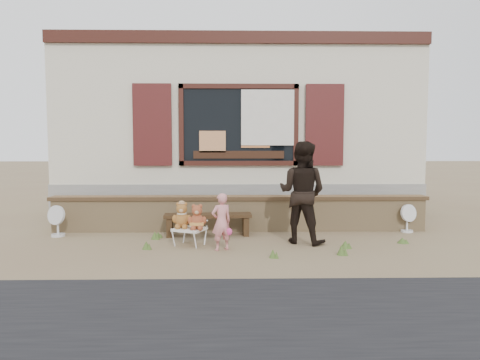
{
  "coord_description": "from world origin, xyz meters",
  "views": [
    {
      "loc": [
        -0.15,
        -7.04,
        1.6
      ],
      "look_at": [
        0.0,
        0.6,
        1.0
      ],
      "focal_mm": 32.0,
      "sensor_mm": 36.0,
      "label": 1
    }
  ],
  "objects_px": {
    "child": "(221,222)",
    "adult": "(302,192)",
    "teddy_bear_right": "(197,216)",
    "teddy_bear_left": "(182,215)",
    "bench": "(208,220)",
    "folding_chair": "(190,230)"
  },
  "relations": [
    {
      "from": "bench",
      "to": "teddy_bear_right",
      "type": "bearing_deg",
      "value": -102.39
    },
    {
      "from": "bench",
      "to": "teddy_bear_right",
      "type": "distance_m",
      "value": 0.84
    },
    {
      "from": "folding_chair",
      "to": "child",
      "type": "height_order",
      "value": "child"
    },
    {
      "from": "adult",
      "to": "folding_chair",
      "type": "bearing_deg",
      "value": 35.11
    },
    {
      "from": "teddy_bear_left",
      "to": "adult",
      "type": "height_order",
      "value": "adult"
    },
    {
      "from": "bench",
      "to": "child",
      "type": "relative_size",
      "value": 1.77
    },
    {
      "from": "folding_chair",
      "to": "teddy_bear_right",
      "type": "distance_m",
      "value": 0.27
    },
    {
      "from": "teddy_bear_left",
      "to": "teddy_bear_right",
      "type": "distance_m",
      "value": 0.28
    },
    {
      "from": "teddy_bear_left",
      "to": "bench",
      "type": "bearing_deg",
      "value": 84.47
    },
    {
      "from": "teddy_bear_right",
      "to": "adult",
      "type": "bearing_deg",
      "value": 31.26
    },
    {
      "from": "child",
      "to": "adult",
      "type": "xyz_separation_m",
      "value": [
        1.33,
        0.5,
        0.4
      ]
    },
    {
      "from": "teddy_bear_left",
      "to": "child",
      "type": "relative_size",
      "value": 0.48
    },
    {
      "from": "folding_chair",
      "to": "child",
      "type": "bearing_deg",
      "value": -7.72
    },
    {
      "from": "folding_chair",
      "to": "adult",
      "type": "distance_m",
      "value": 1.95
    },
    {
      "from": "teddy_bear_left",
      "to": "child",
      "type": "distance_m",
      "value": 0.75
    },
    {
      "from": "bench",
      "to": "child",
      "type": "distance_m",
      "value": 1.11
    },
    {
      "from": "bench",
      "to": "folding_chair",
      "type": "distance_m",
      "value": 0.79
    },
    {
      "from": "teddy_bear_right",
      "to": "child",
      "type": "distance_m",
      "value": 0.47
    },
    {
      "from": "folding_chair",
      "to": "adult",
      "type": "bearing_deg",
      "value": 29.02
    },
    {
      "from": "folding_chair",
      "to": "adult",
      "type": "xyz_separation_m",
      "value": [
        1.85,
        0.18,
        0.59
      ]
    },
    {
      "from": "bench",
      "to": "adult",
      "type": "bearing_deg",
      "value": -23.1
    },
    {
      "from": "teddy_bear_right",
      "to": "adult",
      "type": "distance_m",
      "value": 1.77
    }
  ]
}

